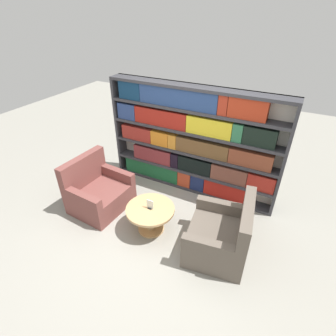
# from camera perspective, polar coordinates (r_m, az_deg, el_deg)

# --- Properties ---
(ground_plane) EXTENTS (14.00, 14.00, 0.00)m
(ground_plane) POSITION_cam_1_polar(r_m,az_deg,el_deg) (4.20, -3.46, -14.66)
(ground_plane) COLOR gray
(bookshelf) EXTENTS (3.13, 0.30, 1.97)m
(bookshelf) POSITION_cam_1_polar(r_m,az_deg,el_deg) (4.69, 5.05, 5.78)
(bookshelf) COLOR silver
(bookshelf) RESTS_ON ground_plane
(armchair_left) EXTENTS (0.87, 0.99, 0.91)m
(armchair_left) POSITION_cam_1_polar(r_m,az_deg,el_deg) (4.71, -14.94, -5.09)
(armchair_left) COLOR brown
(armchair_left) RESTS_ON ground_plane
(armchair_right) EXTENTS (0.93, 1.04, 0.91)m
(armchair_right) POSITION_cam_1_polar(r_m,az_deg,el_deg) (3.88, 11.50, -14.31)
(armchair_right) COLOR brown
(armchair_right) RESTS_ON ground_plane
(coffee_table) EXTENTS (0.75, 0.75, 0.44)m
(coffee_table) POSITION_cam_1_polar(r_m,az_deg,el_deg) (4.10, -3.84, -10.04)
(coffee_table) COLOR tan
(coffee_table) RESTS_ON ground_plane
(table_sign) EXTENTS (0.11, 0.06, 0.15)m
(table_sign) POSITION_cam_1_polar(r_m,az_deg,el_deg) (3.98, -3.94, -8.04)
(table_sign) COLOR black
(table_sign) RESTS_ON coffee_table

